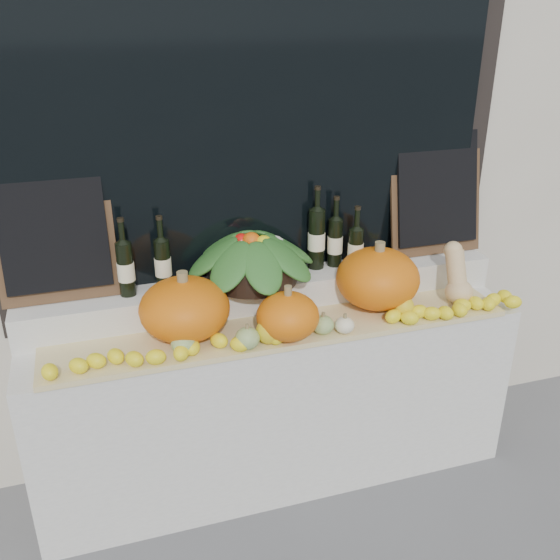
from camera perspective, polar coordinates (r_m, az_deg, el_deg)
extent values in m
cube|color=black|center=(2.85, -2.21, 17.30)|extent=(2.40, 0.04, 2.10)
cube|color=black|center=(2.82, -2.04, 17.23)|extent=(2.20, 0.02, 2.00)
cube|color=silver|center=(3.15, -0.42, -10.78)|extent=(2.30, 0.55, 0.88)
cube|color=silver|center=(3.01, -1.29, -1.07)|extent=(2.30, 0.25, 0.16)
cube|color=tan|center=(2.80, 0.31, -4.64)|extent=(2.10, 0.32, 0.02)
ellipsoid|color=orange|center=(2.70, -8.72, -2.61)|extent=(0.45, 0.45, 0.27)
ellipsoid|color=orange|center=(2.97, 8.92, 0.15)|extent=(0.47, 0.47, 0.28)
ellipsoid|color=orange|center=(2.68, 0.72, -3.33)|extent=(0.30, 0.30, 0.21)
ellipsoid|color=#DDB782|center=(3.11, 16.04, -1.05)|extent=(0.13, 0.13, 0.12)
cylinder|color=#DDB782|center=(3.11, 15.78, 1.16)|extent=(0.09, 0.14, 0.18)
sphere|color=#DDB782|center=(3.11, 15.54, 2.63)|extent=(0.09, 0.09, 0.09)
ellipsoid|color=#326F21|center=(2.74, 3.95, -4.11)|extent=(0.10, 0.10, 0.08)
cylinder|color=olive|center=(2.72, 3.99, -3.14)|extent=(0.02, 0.02, 0.02)
ellipsoid|color=#326F21|center=(2.63, -3.00, -5.34)|extent=(0.11, 0.11, 0.09)
cylinder|color=olive|center=(2.60, -3.03, -4.23)|extent=(0.02, 0.02, 0.02)
ellipsoid|color=#F5EBC4|center=(2.70, 1.60, -4.72)|extent=(0.09, 0.09, 0.07)
cylinder|color=olive|center=(2.68, 1.61, -3.87)|extent=(0.02, 0.02, 0.02)
ellipsoid|color=gold|center=(2.66, -1.05, -4.65)|extent=(0.11, 0.11, 0.12)
cylinder|color=olive|center=(2.62, -1.06, -3.31)|extent=(0.02, 0.02, 0.02)
ellipsoid|color=#F5EBC4|center=(2.76, 5.93, -4.14)|extent=(0.09, 0.09, 0.07)
cylinder|color=olive|center=(2.74, 5.98, -3.26)|extent=(0.02, 0.02, 0.02)
ellipsoid|color=gold|center=(2.92, 11.21, -2.42)|extent=(0.10, 0.10, 0.10)
cylinder|color=olive|center=(2.90, 11.31, -1.31)|extent=(0.02, 0.02, 0.02)
ellipsoid|color=#326F21|center=(2.62, -8.80, -5.75)|extent=(0.11, 0.11, 0.09)
cylinder|color=olive|center=(2.59, -8.88, -4.65)|extent=(0.02, 0.02, 0.02)
cylinder|color=black|center=(2.92, -2.58, 1.07)|extent=(0.42, 0.42, 0.12)
cylinder|color=black|center=(2.83, -13.92, 0.96)|extent=(0.07, 0.07, 0.25)
cylinder|color=black|center=(2.76, -14.28, 4.26)|extent=(0.03, 0.03, 0.10)
cylinder|color=#EFE9C7|center=(2.83, -13.90, 0.78)|extent=(0.08, 0.08, 0.08)
cylinder|color=black|center=(2.74, -14.40, 5.36)|extent=(0.03, 0.03, 0.02)
cylinder|color=black|center=(2.86, -10.66, 1.41)|extent=(0.07, 0.07, 0.23)
cylinder|color=black|center=(2.80, -10.92, 4.53)|extent=(0.03, 0.03, 0.10)
cylinder|color=#EFE9C7|center=(2.86, -10.64, 1.23)|extent=(0.08, 0.08, 0.08)
cylinder|color=black|center=(2.78, -11.01, 5.61)|extent=(0.03, 0.03, 0.02)
cylinder|color=black|center=(3.03, 3.35, 3.77)|extent=(0.08, 0.08, 0.30)
cylinder|color=black|center=(2.96, 3.44, 7.36)|extent=(0.03, 0.03, 0.10)
cylinder|color=#EFE9C7|center=(3.03, 3.34, 3.59)|extent=(0.08, 0.08, 0.08)
cylinder|color=black|center=(2.94, 3.47, 8.40)|extent=(0.03, 0.03, 0.02)
cylinder|color=black|center=(3.07, 5.05, 3.45)|extent=(0.07, 0.07, 0.24)
cylinder|color=black|center=(3.01, 5.16, 6.45)|extent=(0.03, 0.03, 0.10)
cylinder|color=#EFE9C7|center=(3.07, 5.04, 3.27)|extent=(0.08, 0.08, 0.08)
cylinder|color=black|center=(2.99, 5.20, 7.47)|extent=(0.03, 0.03, 0.02)
cylinder|color=black|center=(3.04, 6.92, 2.81)|extent=(0.07, 0.07, 0.21)
cylinder|color=black|center=(2.99, 7.07, 5.53)|extent=(0.03, 0.03, 0.10)
cylinder|color=#EFE9C7|center=(3.04, 6.91, 2.64)|extent=(0.08, 0.08, 0.08)
cylinder|color=black|center=(2.97, 7.13, 6.55)|extent=(0.03, 0.03, 0.02)
cube|color=#4C331E|center=(2.83, -20.01, 4.19)|extent=(0.50, 0.14, 0.61)
cube|color=black|center=(2.81, -20.10, 4.66)|extent=(0.44, 0.13, 0.55)
cube|color=#4C331E|center=(3.28, 14.04, 7.65)|extent=(0.50, 0.14, 0.61)
cube|color=black|center=(3.26, 14.23, 8.07)|extent=(0.44, 0.13, 0.55)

